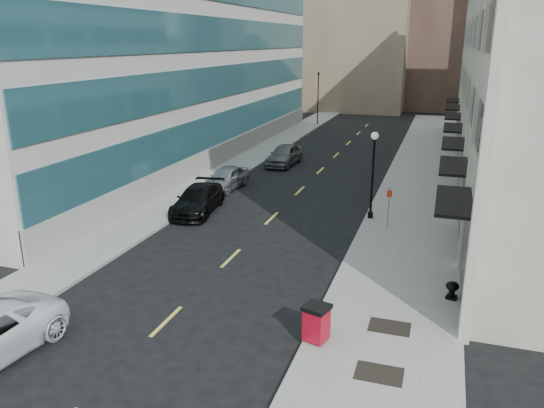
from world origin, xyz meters
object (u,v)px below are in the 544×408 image
Objects in this scene: trash_bin at (316,322)px; urn_planter at (452,288)px; car_silver_sedan at (226,178)px; traffic_signal at (319,75)px; sign_post at (389,202)px; car_black_pickup at (198,200)px; car_grey_sedan at (284,155)px; lamppost at (373,167)px.

trash_bin reaches higher than urn_planter.
car_silver_sedan is at bearing 139.66° from urn_planter.
traffic_signal is 3.12× the size of sign_post.
car_black_pickup is at bearing -81.41° from car_silver_sedan.
traffic_signal reaches higher than trash_bin.
urn_planter is (14.40, -12.23, -0.19)m from car_silver_sedan.
sign_post is (1.00, 11.60, 0.78)m from trash_bin.
sign_post is at bearing -6.68° from car_black_pickup.
car_silver_sedan reaches higher than trash_bin.
urn_planter is (13.99, -7.06, -0.19)m from car_black_pickup.
trash_bin is (9.79, -11.53, 0.08)m from car_black_pickup.
car_grey_sedan is at bearing 124.60° from trash_bin.
car_silver_sedan is 1.98× the size of sign_post.
sign_post reaches higher than car_grey_sedan.
trash_bin is 1.84× the size of urn_planter.
lamppost reaches higher than car_silver_sedan.
car_silver_sedan is (-0.41, 5.17, 0.00)m from car_black_pickup.
sign_post is at bearing 100.54° from trash_bin.
car_black_pickup is 1.06× the size of lamppost.
sign_post is at bearing -20.38° from car_silver_sedan.
lamppost is (10.80, -32.64, -2.70)m from traffic_signal.
lamppost reaches higher than trash_bin.
traffic_signal is 10.20× the size of urn_planter.
car_silver_sedan is 0.91× the size of lamppost.
traffic_signal is 36.44m from sign_post.
traffic_signal is at bearing 108.31° from lamppost.
car_silver_sedan reaches higher than urn_planter.
traffic_signal reaches higher than urn_planter.
sign_post is at bearing -51.09° from car_grey_sedan.
trash_bin is at bearing -89.56° from lamppost.
sign_post is (11.20, -5.10, 0.85)m from car_silver_sedan.
lamppost is at bearing 121.28° from sign_post.
lamppost is at bearing -50.97° from car_grey_sedan.
car_black_pickup is 13.32m from car_grey_sedan.
urn_planter is (4.30, -8.70, -2.46)m from lamppost.
car_grey_sedan is at bearing 122.19° from urn_planter.
car_grey_sedan reaches higher than trash_bin.
car_grey_sedan is at bearing 122.17° from sign_post.
lamppost is (10.10, -3.53, 2.26)m from car_silver_sedan.
traffic_signal reaches higher than car_grey_sedan.
traffic_signal is 29.53m from car_silver_sedan.
trash_bin is (10.20, -16.70, 0.07)m from car_silver_sedan.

